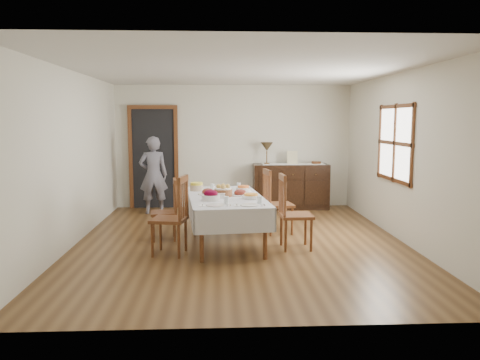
{
  "coord_description": "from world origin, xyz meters",
  "views": [
    {
      "loc": [
        -0.34,
        -7.02,
        1.87
      ],
      "look_at": [
        0.0,
        0.1,
        0.95
      ],
      "focal_mm": 35.0,
      "sensor_mm": 36.0,
      "label": 1
    }
  ],
  "objects_px": {
    "dining_table": "(225,202)",
    "chair_right_far": "(275,201)",
    "chair_right_near": "(292,211)",
    "table_lamp": "(267,147)",
    "chair_left_far": "(167,209)",
    "sideboard": "(291,186)",
    "chair_left_near": "(173,215)",
    "person": "(153,172)"
  },
  "relations": [
    {
      "from": "chair_right_near",
      "to": "person",
      "type": "bearing_deg",
      "value": 38.94
    },
    {
      "from": "chair_left_far",
      "to": "chair_right_far",
      "type": "bearing_deg",
      "value": 92.74
    },
    {
      "from": "chair_right_near",
      "to": "person",
      "type": "distance_m",
      "value": 3.62
    },
    {
      "from": "chair_right_near",
      "to": "person",
      "type": "relative_size",
      "value": 0.66
    },
    {
      "from": "chair_right_near",
      "to": "sideboard",
      "type": "distance_m",
      "value": 3.16
    },
    {
      "from": "dining_table",
      "to": "sideboard",
      "type": "height_order",
      "value": "sideboard"
    },
    {
      "from": "dining_table",
      "to": "sideboard",
      "type": "relative_size",
      "value": 1.41
    },
    {
      "from": "dining_table",
      "to": "chair_right_far",
      "type": "xyz_separation_m",
      "value": [
        0.83,
        0.61,
        -0.1
      ]
    },
    {
      "from": "dining_table",
      "to": "chair_left_far",
      "type": "xyz_separation_m",
      "value": [
        -0.91,
        0.29,
        -0.16
      ]
    },
    {
      "from": "chair_left_far",
      "to": "chair_right_near",
      "type": "xyz_separation_m",
      "value": [
        1.88,
        -0.62,
        0.07
      ]
    },
    {
      "from": "chair_left_far",
      "to": "sideboard",
      "type": "xyz_separation_m",
      "value": [
        2.34,
        2.51,
        -0.01
      ]
    },
    {
      "from": "dining_table",
      "to": "table_lamp",
      "type": "height_order",
      "value": "table_lamp"
    },
    {
      "from": "dining_table",
      "to": "sideboard",
      "type": "distance_m",
      "value": 3.14
    },
    {
      "from": "chair_left_far",
      "to": "sideboard",
      "type": "relative_size",
      "value": 0.61
    },
    {
      "from": "chair_left_near",
      "to": "person",
      "type": "xyz_separation_m",
      "value": [
        -0.66,
        2.94,
        0.27
      ]
    },
    {
      "from": "dining_table",
      "to": "person",
      "type": "relative_size",
      "value": 1.35
    },
    {
      "from": "chair_left_far",
      "to": "sideboard",
      "type": "height_order",
      "value": "chair_left_far"
    },
    {
      "from": "chair_right_far",
      "to": "table_lamp",
      "type": "height_order",
      "value": "table_lamp"
    },
    {
      "from": "chair_left_far",
      "to": "chair_right_near",
      "type": "distance_m",
      "value": 1.98
    },
    {
      "from": "chair_left_far",
      "to": "table_lamp",
      "type": "bearing_deg",
      "value": 136.18
    },
    {
      "from": "chair_right_near",
      "to": "sideboard",
      "type": "xyz_separation_m",
      "value": [
        0.46,
        3.13,
        -0.08
      ]
    },
    {
      "from": "chair_left_near",
      "to": "chair_right_near",
      "type": "relative_size",
      "value": 1.01
    },
    {
      "from": "chair_right_near",
      "to": "sideboard",
      "type": "bearing_deg",
      "value": -10.4
    },
    {
      "from": "dining_table",
      "to": "chair_left_near",
      "type": "relative_size",
      "value": 2.02
    },
    {
      "from": "chair_left_far",
      "to": "chair_left_near",
      "type": "bearing_deg",
      "value": 4.22
    },
    {
      "from": "person",
      "to": "table_lamp",
      "type": "relative_size",
      "value": 3.59
    },
    {
      "from": "sideboard",
      "to": "person",
      "type": "xyz_separation_m",
      "value": [
        -2.83,
        -0.4,
        0.35
      ]
    },
    {
      "from": "chair_left_far",
      "to": "sideboard",
      "type": "bearing_deg",
      "value": 129.28
    },
    {
      "from": "sideboard",
      "to": "person",
      "type": "relative_size",
      "value": 0.95
    },
    {
      "from": "chair_left_far",
      "to": "table_lamp",
      "type": "distance_m",
      "value": 3.21
    },
    {
      "from": "table_lamp",
      "to": "person",
      "type": "bearing_deg",
      "value": -170.29
    },
    {
      "from": "dining_table",
      "to": "person",
      "type": "height_order",
      "value": "person"
    },
    {
      "from": "chair_right_far",
      "to": "person",
      "type": "distance_m",
      "value": 2.87
    },
    {
      "from": "dining_table",
      "to": "chair_left_far",
      "type": "distance_m",
      "value": 0.97
    },
    {
      "from": "sideboard",
      "to": "table_lamp",
      "type": "bearing_deg",
      "value": -179.79
    },
    {
      "from": "chair_left_far",
      "to": "table_lamp",
      "type": "height_order",
      "value": "table_lamp"
    },
    {
      "from": "chair_right_far",
      "to": "chair_left_far",
      "type": "bearing_deg",
      "value": 91.91
    },
    {
      "from": "chair_left_near",
      "to": "sideboard",
      "type": "relative_size",
      "value": 0.7
    },
    {
      "from": "chair_left_far",
      "to": "person",
      "type": "relative_size",
      "value": 0.58
    },
    {
      "from": "chair_right_near",
      "to": "table_lamp",
      "type": "height_order",
      "value": "table_lamp"
    },
    {
      "from": "person",
      "to": "table_lamp",
      "type": "bearing_deg",
      "value": -178.45
    },
    {
      "from": "chair_right_near",
      "to": "table_lamp",
      "type": "xyz_separation_m",
      "value": [
        -0.05,
        3.12,
        0.75
      ]
    }
  ]
}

